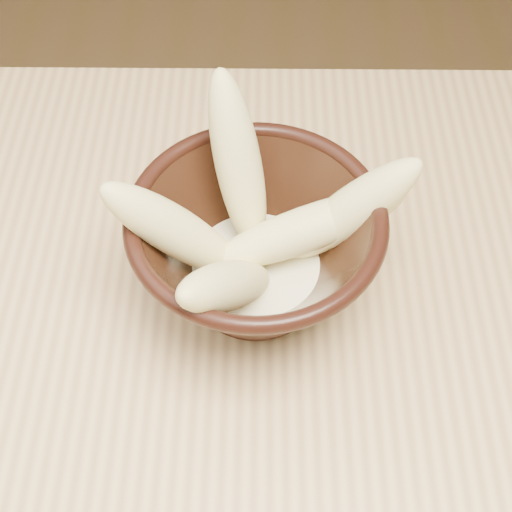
# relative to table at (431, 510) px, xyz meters

# --- Properties ---
(table) EXTENTS (1.20, 0.80, 0.75)m
(table) POSITION_rel_table_xyz_m (0.00, 0.00, 0.00)
(table) COLOR #D8B477
(table) RESTS_ON ground
(bowl) EXTENTS (0.18, 0.18, 0.10)m
(bowl) POSITION_rel_table_xyz_m (-0.13, 0.14, 0.13)
(bowl) COLOR black
(bowl) RESTS_ON table
(milk_puddle) EXTENTS (0.10, 0.10, 0.01)m
(milk_puddle) POSITION_rel_table_xyz_m (-0.13, 0.14, 0.11)
(milk_puddle) COLOR beige
(milk_puddle) RESTS_ON bowl
(banana_upright) EXTENTS (0.07, 0.10, 0.13)m
(banana_upright) POSITION_rel_table_xyz_m (-0.14, 0.18, 0.17)
(banana_upright) COLOR #E4D886
(banana_upright) RESTS_ON bowl
(banana_left) EXTENTS (0.11, 0.04, 0.12)m
(banana_left) POSITION_rel_table_xyz_m (-0.18, 0.13, 0.16)
(banana_left) COLOR #E4D886
(banana_left) RESTS_ON bowl
(banana_right) EXTENTS (0.11, 0.05, 0.11)m
(banana_right) POSITION_rel_table_xyz_m (-0.07, 0.16, 0.16)
(banana_right) COLOR #E4D886
(banana_right) RESTS_ON bowl
(banana_across) EXTENTS (0.15, 0.08, 0.06)m
(banana_across) POSITION_rel_table_xyz_m (-0.10, 0.15, 0.14)
(banana_across) COLOR #E4D886
(banana_across) RESTS_ON bowl
(banana_front) EXTENTS (0.09, 0.11, 0.10)m
(banana_front) POSITION_rel_table_xyz_m (-0.15, 0.09, 0.15)
(banana_front) COLOR #E4D886
(banana_front) RESTS_ON bowl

